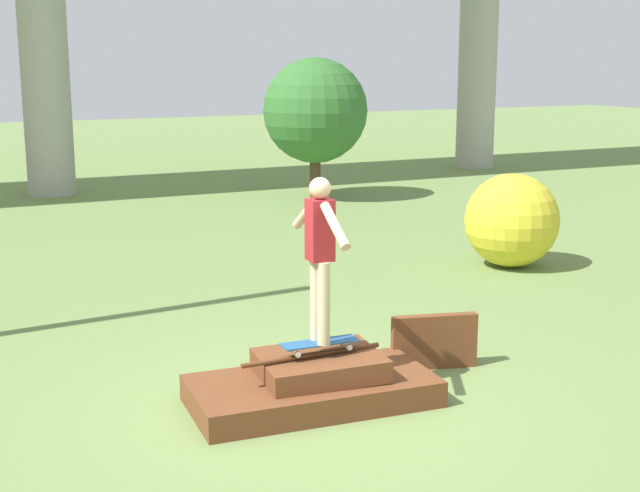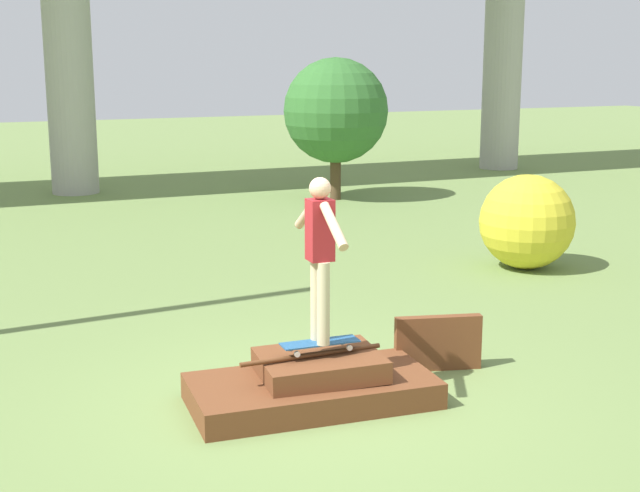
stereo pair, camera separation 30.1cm
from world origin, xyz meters
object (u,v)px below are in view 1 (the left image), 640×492
(skateboard, at_px, (320,343))
(tree_behind_left, at_px, (315,111))
(skater, at_px, (320,249))
(bush_yellow_flowering, at_px, (512,220))

(skateboard, distance_m, tree_behind_left, 12.32)
(skater, xyz_separation_m, bush_yellow_flowering, (5.07, 3.71, -0.75))
(skater, relative_size, bush_yellow_flowering, 1.06)
(skateboard, relative_size, tree_behind_left, 0.24)
(skater, height_order, tree_behind_left, tree_behind_left)
(skater, bearing_deg, bush_yellow_flowering, 36.22)
(skater, bearing_deg, tree_behind_left, 64.80)
(tree_behind_left, height_order, bush_yellow_flowering, tree_behind_left)
(skater, xyz_separation_m, tree_behind_left, (5.21, 11.07, 0.53))
(skater, relative_size, tree_behind_left, 0.48)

